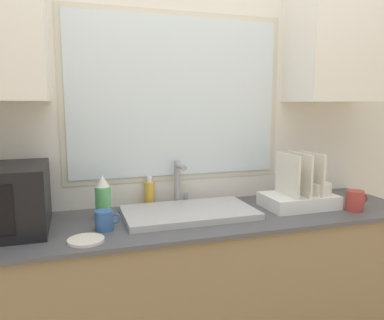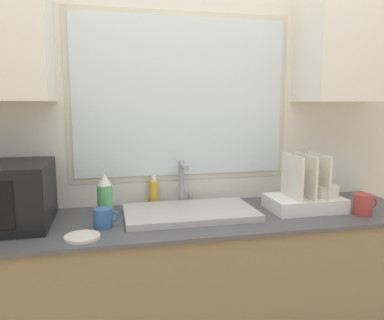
# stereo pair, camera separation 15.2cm
# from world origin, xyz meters

# --- Properties ---
(countertop) EXTENTS (2.28, 0.60, 0.92)m
(countertop) POSITION_xyz_m (0.00, 0.29, 0.46)
(countertop) COLOR #8C7251
(countertop) RESTS_ON ground_plane
(wall_back) EXTENTS (6.00, 0.38, 2.60)m
(wall_back) POSITION_xyz_m (0.00, 0.56, 1.41)
(wall_back) COLOR silver
(wall_back) RESTS_ON ground_plane
(sink_basin) EXTENTS (0.63, 0.36, 0.03)m
(sink_basin) POSITION_xyz_m (-0.01, 0.30, 0.94)
(sink_basin) COLOR #B2B2B7
(sink_basin) RESTS_ON countertop
(faucet) EXTENTS (0.08, 0.15, 0.24)m
(faucet) POSITION_xyz_m (-0.01, 0.50, 1.06)
(faucet) COLOR #99999E
(faucet) RESTS_ON countertop
(dish_rack) EXTENTS (0.37, 0.24, 0.29)m
(dish_rack) POSITION_xyz_m (0.59, 0.27, 0.99)
(dish_rack) COLOR white
(dish_rack) RESTS_ON countertop
(spray_bottle) EXTENTS (0.07, 0.07, 0.21)m
(spray_bottle) POSITION_xyz_m (-0.42, 0.37, 1.03)
(spray_bottle) COLOR #59B266
(spray_bottle) RESTS_ON countertop
(soap_bottle) EXTENTS (0.05, 0.05, 0.16)m
(soap_bottle) POSITION_xyz_m (-0.16, 0.54, 0.99)
(soap_bottle) COLOR gold
(soap_bottle) RESTS_ON countertop
(mug_near_sink) EXTENTS (0.11, 0.08, 0.09)m
(mug_near_sink) POSITION_xyz_m (-0.42, 0.21, 0.97)
(mug_near_sink) COLOR #335999
(mug_near_sink) RESTS_ON countertop
(mug_by_rack) EXTENTS (0.12, 0.09, 0.10)m
(mug_by_rack) POSITION_xyz_m (0.81, 0.13, 0.98)
(mug_by_rack) COLOR #A53833
(mug_by_rack) RESTS_ON countertop
(small_plate) EXTENTS (0.14, 0.14, 0.01)m
(small_plate) POSITION_xyz_m (-0.51, 0.09, 0.93)
(small_plate) COLOR silver
(small_plate) RESTS_ON countertop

